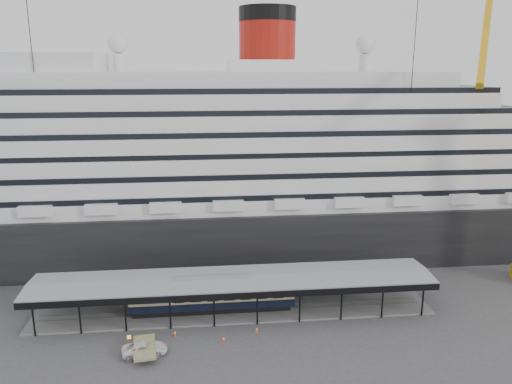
{
  "coord_description": "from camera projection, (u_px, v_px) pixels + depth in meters",
  "views": [
    {
      "loc": [
        -3.67,
        -59.64,
        33.89
      ],
      "look_at": [
        3.46,
        8.0,
        16.64
      ],
      "focal_mm": 35.0,
      "sensor_mm": 36.0,
      "label": 1
    }
  ],
  "objects": [
    {
      "name": "ground",
      "position": [
        236.0,
        329.0,
        66.19
      ],
      "size": [
        200.0,
        200.0,
        0.0
      ],
      "primitive_type": "plane",
      "color": "#3E3E41",
      "rests_on": "ground"
    },
    {
      "name": "cruise_ship",
      "position": [
        224.0,
        152.0,
        92.53
      ],
      "size": [
        130.0,
        30.0,
        43.9
      ],
      "color": "black",
      "rests_on": "ground"
    },
    {
      "name": "platform_canopy",
      "position": [
        234.0,
        296.0,
        70.43
      ],
      "size": [
        56.0,
        9.18,
        5.3
      ],
      "color": "slate",
      "rests_on": "ground"
    },
    {
      "name": "port_truck",
      "position": [
        145.0,
        349.0,
        60.11
      ],
      "size": [
        5.68,
        3.19,
        1.5
      ],
      "primitive_type": "imported",
      "rotation": [
        0.0,
        0.0,
        1.71
      ],
      "color": "white",
      "rests_on": "ground"
    },
    {
      "name": "pullman_carriage",
      "position": [
        212.0,
        294.0,
        70.04
      ],
      "size": [
        22.92,
        3.21,
        22.5
      ],
      "rotation": [
        0.0,
        0.0,
        0.0
      ],
      "color": "black",
      "rests_on": "ground"
    },
    {
      "name": "traffic_cone_left",
      "position": [
        175.0,
        333.0,
        64.27
      ],
      "size": [
        0.51,
        0.51,
        0.79
      ],
      "rotation": [
        0.0,
        0.0,
        0.31
      ],
      "color": "#DE3E0C",
      "rests_on": "ground"
    },
    {
      "name": "traffic_cone_mid",
      "position": [
        223.0,
        339.0,
        62.9
      ],
      "size": [
        0.5,
        0.5,
        0.77
      ],
      "rotation": [
        0.0,
        0.0,
        0.33
      ],
      "color": "#F5360D",
      "rests_on": "ground"
    },
    {
      "name": "traffic_cone_right",
      "position": [
        257.0,
        330.0,
        65.25
      ],
      "size": [
        0.44,
        0.44,
        0.7
      ],
      "rotation": [
        0.0,
        0.0,
        -0.25
      ],
      "color": "#F5510D",
      "rests_on": "ground"
    }
  ]
}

